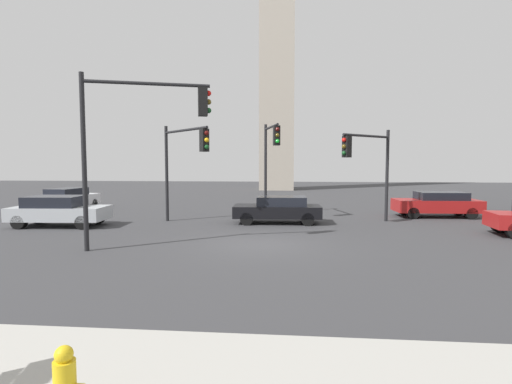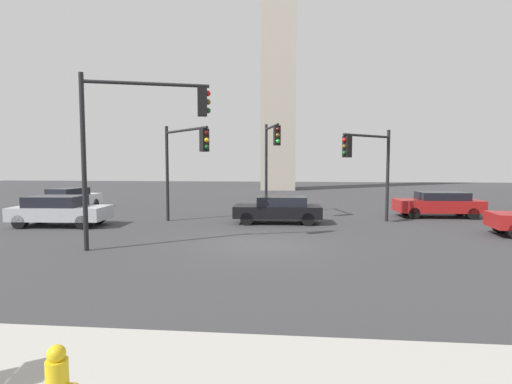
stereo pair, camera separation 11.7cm
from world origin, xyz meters
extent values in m
plane|color=#38383A|center=(0.00, 0.00, 0.00)|extent=(98.10, 98.10, 0.00)
cylinder|color=black|center=(-5.23, 5.36, 2.43)|extent=(0.16, 0.16, 4.87)
cylinder|color=black|center=(-3.85, 3.95, 4.53)|extent=(2.84, 2.91, 0.12)
cube|color=black|center=(-2.65, 2.71, 3.98)|extent=(0.45, 0.45, 1.00)
sphere|color=#4C0F0C|center=(-2.51, 2.57, 4.28)|extent=(0.20, 0.20, 0.20)
sphere|color=yellow|center=(-2.51, 2.57, 3.98)|extent=(0.20, 0.20, 0.20)
sphere|color=#14471E|center=(-2.51, 2.57, 3.68)|extent=(0.20, 0.20, 0.20)
cylinder|color=black|center=(6.04, 6.27, 2.33)|extent=(0.16, 0.16, 4.66)
cylinder|color=black|center=(4.77, 5.18, 4.30)|extent=(2.60, 2.27, 0.12)
cube|color=black|center=(3.70, 4.25, 3.75)|extent=(0.45, 0.45, 1.00)
sphere|color=red|center=(3.55, 4.12, 4.05)|extent=(0.20, 0.20, 0.20)
sphere|color=#594714|center=(3.55, 4.12, 3.75)|extent=(0.20, 0.20, 0.20)
sphere|color=#14471E|center=(3.55, 4.12, 3.45)|extent=(0.20, 0.20, 0.20)
cylinder|color=black|center=(-0.34, 8.49, 2.61)|extent=(0.16, 0.16, 5.22)
cylinder|color=black|center=(0.06, 7.04, 4.94)|extent=(0.91, 2.94, 0.12)
cube|color=black|center=(0.39, 5.82, 4.39)|extent=(0.39, 0.39, 1.00)
sphere|color=#4C0F0C|center=(0.45, 5.63, 4.69)|extent=(0.20, 0.20, 0.20)
sphere|color=#594714|center=(0.45, 5.63, 4.39)|extent=(0.20, 0.20, 0.20)
sphere|color=green|center=(0.45, 5.63, 4.09)|extent=(0.20, 0.20, 0.20)
cylinder|color=black|center=(-5.78, -1.60, 2.99)|extent=(0.16, 0.16, 5.97)
cylinder|color=black|center=(-3.77, -0.98, 5.69)|extent=(4.07, 1.36, 0.12)
cube|color=black|center=(-1.99, -0.43, 5.14)|extent=(0.40, 0.40, 1.00)
sphere|color=red|center=(-1.80, -0.37, 5.44)|extent=(0.20, 0.20, 0.20)
sphere|color=#594714|center=(-1.80, -0.37, 5.14)|extent=(0.20, 0.20, 0.20)
sphere|color=#14471E|center=(-1.80, -0.37, 4.84)|extent=(0.20, 0.20, 0.20)
sphere|color=gold|center=(-1.35, -10.12, 0.88)|extent=(0.20, 0.20, 0.20)
cube|color=maroon|center=(9.17, 8.05, 0.64)|extent=(4.52, 1.94, 0.67)
cube|color=black|center=(9.39, 8.05, 1.17)|extent=(2.55, 1.67, 0.47)
cylinder|color=black|center=(7.67, 7.26, 0.31)|extent=(0.63, 0.34, 0.62)
cylinder|color=black|center=(7.63, 8.75, 0.31)|extent=(0.63, 0.34, 0.62)
cylinder|color=black|center=(10.71, 7.35, 0.31)|extent=(0.63, 0.34, 0.62)
cylinder|color=black|center=(10.67, 8.83, 0.31)|extent=(0.63, 0.34, 0.62)
cylinder|color=black|center=(10.07, 3.26, 0.34)|extent=(0.70, 0.36, 0.68)
cube|color=silver|center=(-12.94, 9.35, 0.62)|extent=(2.11, 4.38, 0.64)
cube|color=black|center=(-12.96, 9.14, 1.15)|extent=(1.73, 2.51, 0.51)
cylinder|color=black|center=(-13.50, 10.86, 0.29)|extent=(0.36, 0.62, 0.59)
cylinder|color=black|center=(-12.10, 10.72, 0.29)|extent=(0.36, 0.62, 0.59)
cylinder|color=black|center=(-13.78, 7.99, 0.29)|extent=(0.36, 0.62, 0.59)
cylinder|color=black|center=(-12.38, 7.85, 0.29)|extent=(0.36, 0.62, 0.59)
cube|color=black|center=(0.46, 5.09, 0.60)|extent=(4.35, 1.89, 0.58)
cube|color=black|center=(0.67, 5.10, 1.09)|extent=(2.45, 1.62, 0.49)
cylinder|color=black|center=(-0.98, 4.32, 0.31)|extent=(0.63, 0.34, 0.62)
cylinder|color=black|center=(-1.02, 5.76, 0.31)|extent=(0.63, 0.34, 0.62)
cylinder|color=black|center=(1.94, 4.42, 0.31)|extent=(0.63, 0.34, 0.62)
cylinder|color=black|center=(1.89, 5.86, 0.31)|extent=(0.63, 0.34, 0.62)
cube|color=#ADB2B7|center=(-9.73, 3.21, 0.63)|extent=(4.42, 2.17, 0.62)
cube|color=black|center=(-9.95, 3.19, 1.17)|extent=(2.51, 1.82, 0.54)
cylinder|color=black|center=(-8.32, 4.07, 0.31)|extent=(0.65, 0.38, 0.63)
cylinder|color=black|center=(-8.22, 2.52, 0.31)|extent=(0.65, 0.38, 0.63)
cylinder|color=black|center=(-11.24, 3.89, 0.31)|extent=(0.65, 0.38, 0.63)
cylinder|color=black|center=(-11.15, 2.34, 0.31)|extent=(0.65, 0.38, 0.63)
cube|color=#A89E8E|center=(-0.43, 30.20, 18.42)|extent=(3.81, 3.81, 36.83)
camera|label=1|loc=(1.10, -13.99, 2.97)|focal=27.10mm
camera|label=2|loc=(1.22, -13.98, 2.97)|focal=27.10mm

